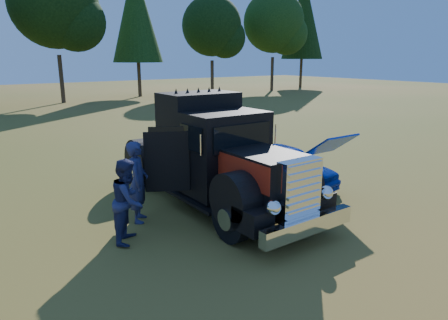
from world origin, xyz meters
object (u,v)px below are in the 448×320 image
hotrod_coupe (286,164)px  spectator_far (128,201)px  diamond_t_truck (217,159)px  spectator_near (138,182)px

hotrod_coupe → spectator_far: hotrod_coupe is taller
diamond_t_truck → hotrod_coupe: 2.98m
diamond_t_truck → hotrod_coupe: size_ratio=1.79×
spectator_near → spectator_far: spectator_near is taller
diamond_t_truck → spectator_far: size_ratio=3.85×
hotrod_coupe → spectator_far: size_ratio=2.15×
hotrod_coupe → spectator_near: bearing=-178.9°
diamond_t_truck → spectator_near: bearing=175.3°
hotrod_coupe → spectator_far: bearing=-170.1°
spectator_near → spectator_far: size_ratio=1.08×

